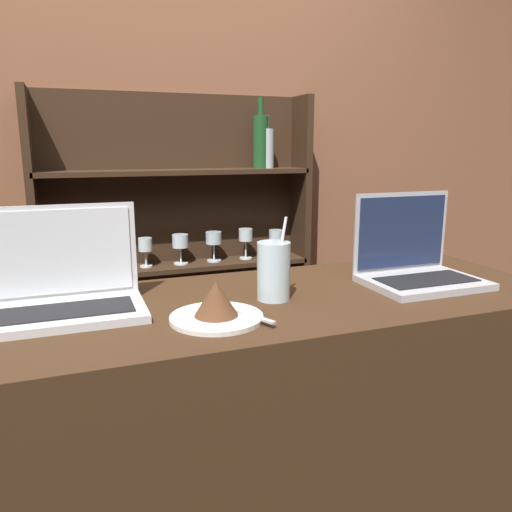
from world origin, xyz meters
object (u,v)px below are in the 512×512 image
water_glass (274,271)px  laptop_near (60,289)px  laptop_far (415,263)px  cake_plate (216,306)px

water_glass → laptop_near: bearing=171.6°
laptop_far → cake_plate: laptop_far is taller
laptop_near → laptop_far: bearing=-3.9°
laptop_near → cake_plate: laptop_near is taller
laptop_near → cake_plate: size_ratio=1.75×
laptop_near → laptop_far: 0.89m
laptop_far → water_glass: (-0.41, -0.01, 0.02)m
cake_plate → water_glass: bearing=29.2°
laptop_near → laptop_far: laptop_far is taller
laptop_far → water_glass: size_ratio=1.50×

